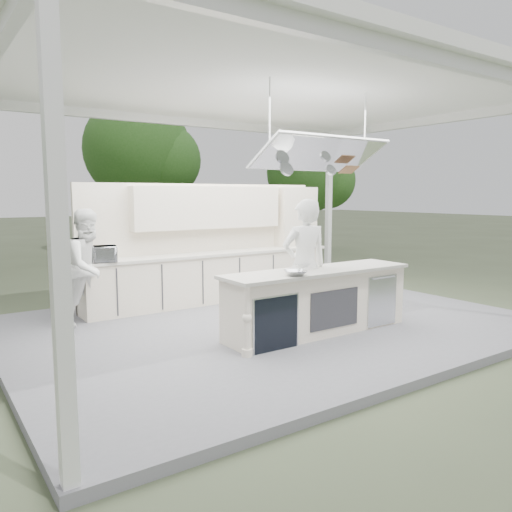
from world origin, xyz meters
TOP-DOWN VIEW (x-y plane):
  - ground at (0.00, 0.00)m, footprint 90.00×90.00m
  - stage_deck at (0.00, 0.00)m, footprint 8.00×6.00m
  - tent at (0.00, -0.01)m, footprint 8.20×6.20m
  - demo_island at (0.18, -0.91)m, footprint 3.10×0.79m
  - back_counter at (0.00, 1.90)m, footprint 5.08×0.72m
  - back_wall_unit at (0.44, 2.11)m, footprint 5.05×0.48m
  - tree_cluster at (-0.16, 9.77)m, footprint 19.55×9.40m
  - head_chef at (0.10, -0.70)m, footprint 0.81×0.61m
  - sous_chef at (-2.43, 1.55)m, footprint 1.09×0.98m
  - toaster_oven at (-2.20, 1.70)m, footprint 0.54×0.42m
  - bowl_large at (-0.44, -1.15)m, footprint 0.40×0.40m
  - bowl_small at (0.05, -0.71)m, footprint 0.33×0.33m

SIDE VIEW (x-z plane):
  - ground at x=0.00m, z-range 0.00..0.00m
  - stage_deck at x=0.00m, z-range 0.00..0.12m
  - demo_island at x=0.18m, z-range 0.12..1.07m
  - back_counter at x=0.00m, z-range 0.12..1.07m
  - sous_chef at x=-2.43m, z-range 0.12..1.95m
  - bowl_large at x=-0.44m, z-range 1.07..1.15m
  - bowl_small at x=0.05m, z-range 1.07..1.15m
  - head_chef at x=0.10m, z-range 0.12..2.11m
  - toaster_oven at x=-2.20m, z-range 1.07..1.34m
  - back_wall_unit at x=0.44m, z-range 0.45..2.70m
  - tree_cluster at x=-0.16m, z-range 0.36..6.21m
  - tent at x=0.00m, z-range 1.78..5.64m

